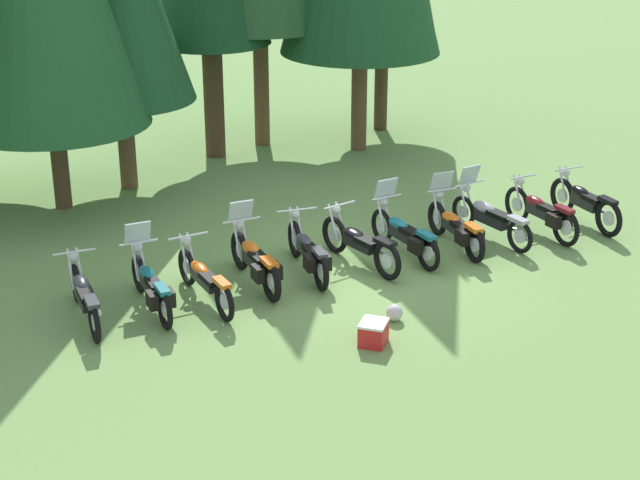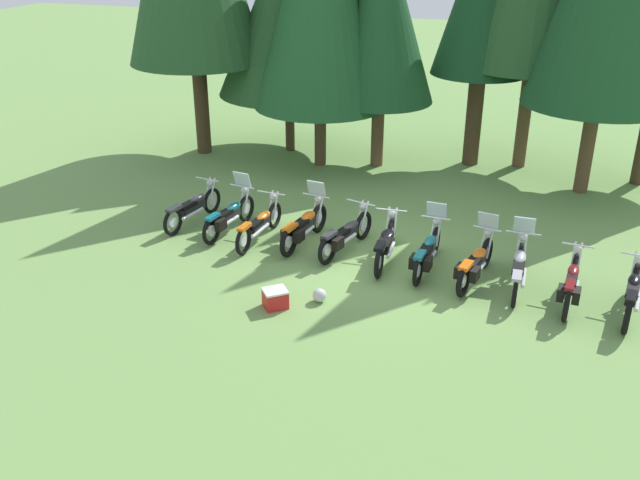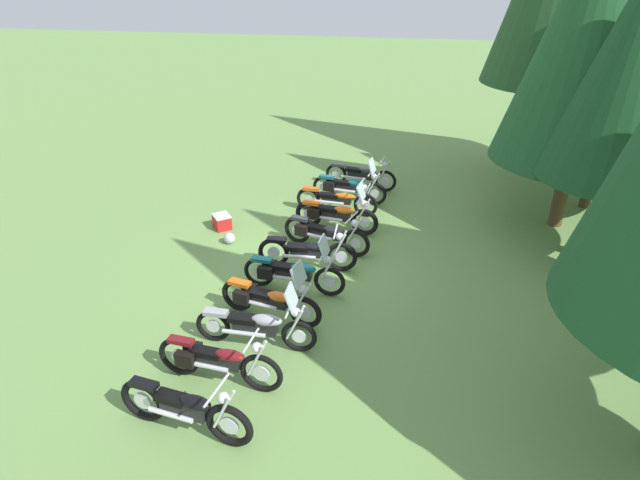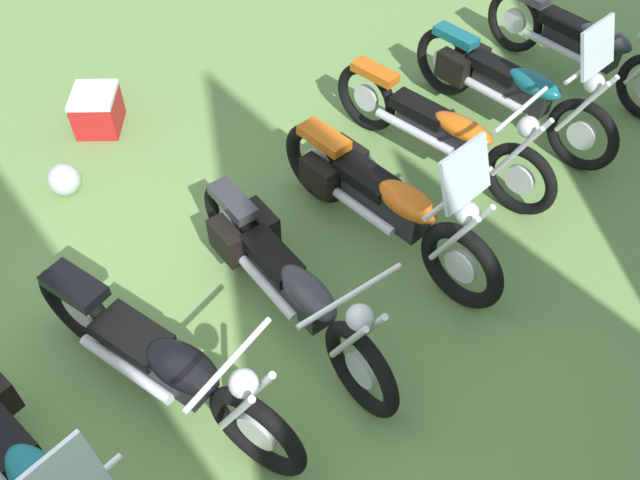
{
  "view_description": "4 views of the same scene",
  "coord_description": "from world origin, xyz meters",
  "px_view_note": "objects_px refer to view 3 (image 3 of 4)",
  "views": [
    {
      "loc": [
        -9.94,
        -13.78,
        7.43
      ],
      "look_at": [
        -0.76,
        0.11,
        0.66
      ],
      "focal_mm": 56.65,
      "sensor_mm": 36.0,
      "label": 1
    },
    {
      "loc": [
        2.97,
        -13.78,
        7.07
      ],
      "look_at": [
        -1.3,
        -0.45,
        0.55
      ],
      "focal_mm": 39.41,
      "sensor_mm": 36.0,
      "label": 2
    },
    {
      "loc": [
        10.46,
        2.27,
        6.33
      ],
      "look_at": [
        0.34,
        0.38,
        0.91
      ],
      "focal_mm": 30.31,
      "sensor_mm": 36.0,
      "label": 3
    },
    {
      "loc": [
        1.3,
        2.27,
        4.2
      ],
      "look_at": [
        -1.16,
        0.37,
        0.73
      ],
      "focal_mm": 38.82,
      "sensor_mm": 36.0,
      "label": 4
    }
  ],
  "objects_px": {
    "motorcycle_6": "(292,272)",
    "pine_tree_3": "(639,60)",
    "pine_tree_1": "(624,44)",
    "motorcycle_2": "(337,199)",
    "motorcycle_10": "(185,409)",
    "motorcycle_7": "(269,299)",
    "dropped_helmet": "(229,238)",
    "motorcycle_0": "(361,174)",
    "motorcycle_3": "(335,214)",
    "motorcycle_8": "(257,325)",
    "motorcycle_1": "(348,187)",
    "motorcycle_9": "(216,360)",
    "pine_tree_2": "(601,16)",
    "motorcycle_4": "(324,233)",
    "picnic_cooler": "(222,222)",
    "motorcycle_5": "(308,252)"
  },
  "relations": [
    {
      "from": "motorcycle_4",
      "to": "motorcycle_9",
      "type": "distance_m",
      "value": 4.99
    },
    {
      "from": "motorcycle_10",
      "to": "motorcycle_7",
      "type": "bearing_deg",
      "value": 90.73
    },
    {
      "from": "motorcycle_7",
      "to": "motorcycle_8",
      "type": "xyz_separation_m",
      "value": [
        0.88,
        0.03,
        0.02
      ]
    },
    {
      "from": "motorcycle_1",
      "to": "motorcycle_10",
      "type": "bearing_deg",
      "value": -88.7
    },
    {
      "from": "motorcycle_8",
      "to": "motorcycle_10",
      "type": "relative_size",
      "value": 1.02
    },
    {
      "from": "motorcycle_9",
      "to": "pine_tree_2",
      "type": "xyz_separation_m",
      "value": [
        -7.35,
        6.71,
        4.7
      ]
    },
    {
      "from": "motorcycle_2",
      "to": "motorcycle_10",
      "type": "relative_size",
      "value": 1.04
    },
    {
      "from": "motorcycle_7",
      "to": "dropped_helmet",
      "type": "height_order",
      "value": "motorcycle_7"
    },
    {
      "from": "motorcycle_7",
      "to": "picnic_cooler",
      "type": "distance_m",
      "value": 4.28
    },
    {
      "from": "motorcycle_0",
      "to": "motorcycle_4",
      "type": "xyz_separation_m",
      "value": [
        4.05,
        -0.42,
        -0.01
      ]
    },
    {
      "from": "motorcycle_0",
      "to": "motorcycle_7",
      "type": "bearing_deg",
      "value": -87.25
    },
    {
      "from": "motorcycle_3",
      "to": "pine_tree_2",
      "type": "xyz_separation_m",
      "value": [
        -1.42,
        5.69,
        4.69
      ]
    },
    {
      "from": "motorcycle_4",
      "to": "motorcycle_8",
      "type": "relative_size",
      "value": 0.98
    },
    {
      "from": "motorcycle_0",
      "to": "motorcycle_4",
      "type": "distance_m",
      "value": 4.07
    },
    {
      "from": "pine_tree_1",
      "to": "motorcycle_2",
      "type": "bearing_deg",
      "value": -75.8
    },
    {
      "from": "motorcycle_6",
      "to": "pine_tree_3",
      "type": "distance_m",
      "value": 8.17
    },
    {
      "from": "motorcycle_10",
      "to": "motorcycle_0",
      "type": "bearing_deg",
      "value": 90.94
    },
    {
      "from": "motorcycle_6",
      "to": "dropped_helmet",
      "type": "bearing_deg",
      "value": 142.36
    },
    {
      "from": "motorcycle_4",
      "to": "motorcycle_7",
      "type": "distance_m",
      "value": 3.05
    },
    {
      "from": "motorcycle_2",
      "to": "motorcycle_6",
      "type": "height_order",
      "value": "motorcycle_6"
    },
    {
      "from": "motorcycle_4",
      "to": "picnic_cooler",
      "type": "xyz_separation_m",
      "value": [
        -0.62,
        -2.82,
        -0.24
      ]
    },
    {
      "from": "motorcycle_3",
      "to": "pine_tree_3",
      "type": "xyz_separation_m",
      "value": [
        0.27,
        6.12,
        4.03
      ]
    },
    {
      "from": "motorcycle_8",
      "to": "motorcycle_1",
      "type": "bearing_deg",
      "value": 84.44
    },
    {
      "from": "pine_tree_1",
      "to": "dropped_helmet",
      "type": "xyz_separation_m",
      "value": [
        3.98,
        -9.22,
        -4.26
      ]
    },
    {
      "from": "motorcycle_8",
      "to": "picnic_cooler",
      "type": "bearing_deg",
      "value": 117.33
    },
    {
      "from": "motorcycle_4",
      "to": "motorcycle_5",
      "type": "bearing_deg",
      "value": -85.48
    },
    {
      "from": "pine_tree_2",
      "to": "motorcycle_1",
      "type": "bearing_deg",
      "value": -95.37
    },
    {
      "from": "motorcycle_3",
      "to": "motorcycle_7",
      "type": "height_order",
      "value": "motorcycle_3"
    },
    {
      "from": "motorcycle_0",
      "to": "motorcycle_1",
      "type": "bearing_deg",
      "value": -92.58
    },
    {
      "from": "motorcycle_10",
      "to": "motorcycle_2",
      "type": "bearing_deg",
      "value": 92.02
    },
    {
      "from": "motorcycle_8",
      "to": "pine_tree_1",
      "type": "relative_size",
      "value": 0.33
    },
    {
      "from": "motorcycle_0",
      "to": "motorcycle_3",
      "type": "distance_m",
      "value": 3.03
    },
    {
      "from": "motorcycle_7",
      "to": "motorcycle_9",
      "type": "height_order",
      "value": "motorcycle_7"
    },
    {
      "from": "motorcycle_1",
      "to": "motorcycle_9",
      "type": "xyz_separation_m",
      "value": [
        7.88,
        -1.09,
        0.0
      ]
    },
    {
      "from": "motorcycle_6",
      "to": "motorcycle_2",
      "type": "bearing_deg",
      "value": 89.31
    },
    {
      "from": "pine_tree_2",
      "to": "motorcycle_4",
      "type": "bearing_deg",
      "value": -67.1
    },
    {
      "from": "motorcycle_1",
      "to": "motorcycle_7",
      "type": "bearing_deg",
      "value": -88.28
    },
    {
      "from": "motorcycle_4",
      "to": "motorcycle_8",
      "type": "distance_m",
      "value": 3.91
    },
    {
      "from": "motorcycle_1",
      "to": "pine_tree_1",
      "type": "xyz_separation_m",
      "value": [
        -0.85,
        6.69,
        3.95
      ]
    },
    {
      "from": "pine_tree_2",
      "to": "dropped_helmet",
      "type": "xyz_separation_m",
      "value": [
        2.6,
        -8.15,
        -5.02
      ]
    },
    {
      "from": "motorcycle_10",
      "to": "dropped_helmet",
      "type": "bearing_deg",
      "value": 112.05
    },
    {
      "from": "motorcycle_1",
      "to": "motorcycle_8",
      "type": "distance_m",
      "value": 6.89
    },
    {
      "from": "motorcycle_7",
      "to": "motorcycle_10",
      "type": "relative_size",
      "value": 0.97
    },
    {
      "from": "motorcycle_1",
      "to": "motorcycle_9",
      "type": "bearing_deg",
      "value": -89.21
    },
    {
      "from": "motorcycle_6",
      "to": "pine_tree_3",
      "type": "xyz_separation_m",
      "value": [
        -2.7,
        6.56,
        4.04
      ]
    },
    {
      "from": "motorcycle_0",
      "to": "pine_tree_2",
      "type": "bearing_deg",
      "value": -5.92
    },
    {
      "from": "motorcycle_9",
      "to": "pine_tree_2",
      "type": "relative_size",
      "value": 0.26
    },
    {
      "from": "motorcycle_9",
      "to": "pine_tree_2",
      "type": "height_order",
      "value": "pine_tree_2"
    },
    {
      "from": "dropped_helmet",
      "to": "pine_tree_3",
      "type": "bearing_deg",
      "value": 96.05
    },
    {
      "from": "pine_tree_1",
      "to": "pine_tree_3",
      "type": "distance_m",
      "value": 3.13
    }
  ]
}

